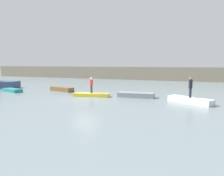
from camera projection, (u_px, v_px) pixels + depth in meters
ground_plane at (85, 99)px, 21.17m from camera, size 120.00×120.00×0.00m
embankment_wall at (146, 73)px, 44.98m from camera, size 80.00×1.20×2.71m
rowboat_teal at (12, 90)px, 26.42m from camera, size 3.05×1.77×0.38m
rowboat_brown at (62, 89)px, 26.98m from camera, size 3.57×1.82×0.51m
rowboat_yellow at (91, 95)px, 22.63m from camera, size 3.83×1.80×0.35m
rowboat_grey at (136, 95)px, 22.05m from camera, size 3.72×1.45×0.48m
rowboat_white at (190, 100)px, 18.85m from camera, size 3.94×2.93×0.48m
person_dark_shirt at (190, 86)px, 18.71m from camera, size 0.32×0.32×1.76m
person_red_shirt at (91, 84)px, 22.51m from camera, size 0.32×0.32×1.64m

